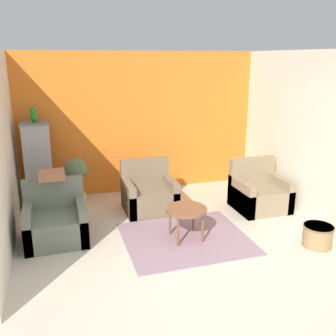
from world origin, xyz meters
TOP-DOWN VIEW (x-y plane):
  - ground_plane at (0.00, 0.00)m, footprint 20.00×20.00m
  - wall_back_accent at (0.00, 3.47)m, footprint 4.62×0.06m
  - wall_left at (-2.28, 1.72)m, footprint 0.06×3.44m
  - wall_right at (2.28, 1.72)m, footprint 0.06×3.44m
  - area_rug at (0.10, 1.18)m, footprint 1.76×1.54m
  - coffee_table at (0.10, 1.18)m, footprint 0.59×0.59m
  - armchair_left at (-1.68, 1.70)m, footprint 0.85×0.78m
  - armchair_right at (1.69, 1.89)m, footprint 0.85×0.78m
  - armchair_middle at (-0.14, 2.39)m, footprint 0.85×0.78m
  - birdcage at (-1.89, 3.05)m, footprint 0.46×0.46m
  - parrot at (-1.89, 3.05)m, footprint 0.12×0.21m
  - potted_plant at (-1.30, 2.86)m, footprint 0.43×0.39m
  - wicker_basket at (1.77, 0.44)m, footprint 0.41×0.41m
  - throw_pillow at (-1.68, 1.98)m, footprint 0.36×0.36m

SIDE VIEW (x-z plane):
  - ground_plane at x=0.00m, z-range 0.00..0.00m
  - area_rug at x=0.10m, z-range 0.00..0.01m
  - wicker_basket at x=1.77m, z-range 0.01..0.32m
  - armchair_left at x=-1.68m, z-range -0.15..0.69m
  - armchair_right at x=1.69m, z-range -0.15..0.69m
  - armchair_middle at x=-0.14m, z-range -0.15..0.69m
  - coffee_table at x=0.10m, z-range 0.18..0.66m
  - potted_plant at x=-1.30m, z-range 0.12..1.01m
  - birdcage at x=-1.89m, z-range 0.00..1.49m
  - throw_pillow at x=-1.68m, z-range 0.84..0.94m
  - wall_back_accent at x=0.00m, z-range 0.00..2.64m
  - wall_left at x=-2.28m, z-range 0.00..2.64m
  - wall_right at x=2.28m, z-range 0.00..2.64m
  - parrot at x=-1.89m, z-range 1.48..1.74m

